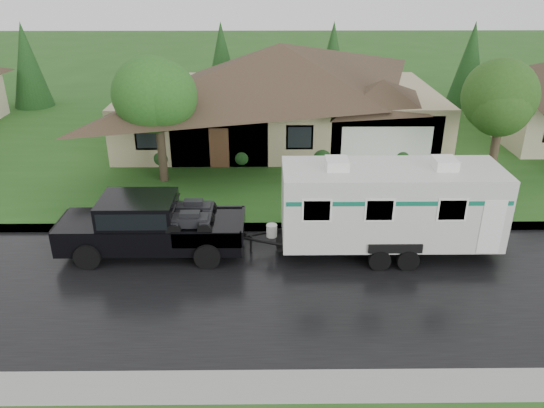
{
  "coord_description": "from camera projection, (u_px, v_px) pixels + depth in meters",
  "views": [
    {
      "loc": [
        1.22,
        -17.03,
        9.98
      ],
      "look_at": [
        1.41,
        2.0,
        1.22
      ],
      "focal_mm": 35.0,
      "sensor_mm": 36.0,
      "label": 1
    }
  ],
  "objects": [
    {
      "name": "pickup_truck",
      "position": [
        148.0,
        224.0,
        19.43
      ],
      "size": [
        6.69,
        2.54,
        2.23
      ],
      "color": "black",
      "rests_on": "ground"
    },
    {
      "name": "tree_right_green",
      "position": [
        503.0,
        103.0,
        23.83
      ],
      "size": [
        3.5,
        3.5,
        5.79
      ],
      "color": "#382B1E",
      "rests_on": "lawn"
    },
    {
      "name": "house_main",
      "position": [
        285.0,
        82.0,
        30.72
      ],
      "size": [
        19.44,
        10.8,
        6.9
      ],
      "color": "tan",
      "rests_on": "lawn"
    },
    {
      "name": "shrub_row",
      "position": [
        282.0,
        156.0,
        27.82
      ],
      "size": [
        13.6,
        1.0,
        1.0
      ],
      "color": "#143814",
      "rests_on": "lawn"
    },
    {
      "name": "road",
      "position": [
        231.0,
        287.0,
        17.81
      ],
      "size": [
        140.0,
        8.0,
        0.01
      ],
      "primitive_type": "cube",
      "color": "black",
      "rests_on": "ground"
    },
    {
      "name": "curb",
      "position": [
        237.0,
        227.0,
        21.64
      ],
      "size": [
        140.0,
        0.5,
        0.15
      ],
      "primitive_type": "cube",
      "color": "gray",
      "rests_on": "ground"
    },
    {
      "name": "lawn",
      "position": [
        247.0,
        134.0,
        33.22
      ],
      "size": [
        140.0,
        26.0,
        0.15
      ],
      "primitive_type": "cube",
      "color": "#224F18",
      "rests_on": "ground"
    },
    {
      "name": "ground",
      "position": [
        234.0,
        257.0,
        19.63
      ],
      "size": [
        140.0,
        140.0,
        0.0
      ],
      "primitive_type": "plane",
      "color": "#224F18",
      "rests_on": "ground"
    },
    {
      "name": "travel_trailer",
      "position": [
        390.0,
        204.0,
        19.19
      ],
      "size": [
        8.25,
        2.9,
        3.7
      ],
      "color": "silver",
      "rests_on": "ground"
    },
    {
      "name": "tree_left_green",
      "position": [
        157.0,
        97.0,
        24.35
      ],
      "size": [
        3.61,
        3.61,
        5.97
      ],
      "color": "#382B1E",
      "rests_on": "lawn"
    }
  ]
}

